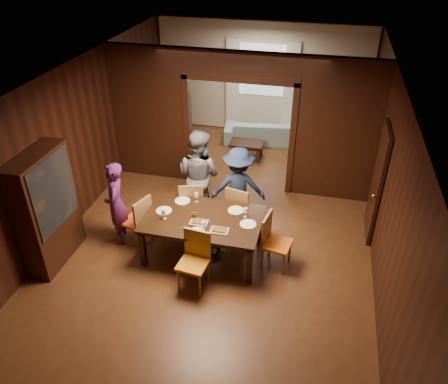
% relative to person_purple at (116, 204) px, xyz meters
% --- Properties ---
extents(floor, '(9.00, 9.00, 0.00)m').
position_rel_person_purple_xyz_m(floor, '(1.69, 0.78, -0.78)').
color(floor, '#542C17').
rests_on(floor, ground).
extents(ceiling, '(5.50, 9.00, 0.02)m').
position_rel_person_purple_xyz_m(ceiling, '(1.69, 0.78, 2.12)').
color(ceiling, silver).
rests_on(ceiling, room_walls).
extents(room_walls, '(5.52, 9.01, 2.90)m').
position_rel_person_purple_xyz_m(room_walls, '(1.69, 2.67, 0.73)').
color(room_walls, black).
rests_on(room_walls, floor).
extents(person_purple, '(0.56, 0.66, 1.55)m').
position_rel_person_purple_xyz_m(person_purple, '(0.00, 0.00, 0.00)').
color(person_purple, '#521D55').
rests_on(person_purple, floor).
extents(person_grey, '(1.06, 0.94, 1.82)m').
position_rel_person_purple_xyz_m(person_grey, '(1.20, 1.05, 0.13)').
color(person_grey, '#59585F').
rests_on(person_grey, floor).
extents(person_navy, '(1.12, 0.80, 1.58)m').
position_rel_person_purple_xyz_m(person_navy, '(1.96, 1.01, 0.01)').
color(person_navy, '#1C2746').
rests_on(person_navy, floor).
extents(sofa, '(2.11, 1.05, 0.59)m').
position_rel_person_purple_xyz_m(sofa, '(1.89, 4.63, -0.48)').
color(sofa, '#90B7BC').
rests_on(sofa, floor).
extents(serving_bowl, '(0.37, 0.37, 0.09)m').
position_rel_person_purple_xyz_m(serving_bowl, '(1.69, 0.05, 0.03)').
color(serving_bowl, black).
rests_on(serving_bowl, dining_table).
extents(dining_table, '(1.96, 1.22, 0.76)m').
position_rel_person_purple_xyz_m(dining_table, '(1.58, -0.03, -0.40)').
color(dining_table, black).
rests_on(dining_table, floor).
extents(coffee_table, '(0.80, 0.50, 0.40)m').
position_rel_person_purple_xyz_m(coffee_table, '(1.62, 3.68, -0.58)').
color(coffee_table, black).
rests_on(coffee_table, floor).
extents(chair_left, '(0.56, 0.56, 0.97)m').
position_rel_person_purple_xyz_m(chair_left, '(0.33, 0.00, -0.29)').
color(chair_left, '#EB5916').
rests_on(chair_left, floor).
extents(chair_right, '(0.51, 0.51, 0.97)m').
position_rel_person_purple_xyz_m(chair_right, '(2.85, -0.05, -0.29)').
color(chair_right, orange).
rests_on(chair_right, floor).
extents(chair_far_l, '(0.55, 0.55, 0.97)m').
position_rel_person_purple_xyz_m(chair_far_l, '(1.14, 0.76, -0.29)').
color(chair_far_l, orange).
rests_on(chair_far_l, floor).
extents(chair_far_r, '(0.53, 0.53, 0.97)m').
position_rel_person_purple_xyz_m(chair_far_r, '(2.06, 0.81, -0.29)').
color(chair_far_r, orange).
rests_on(chair_far_r, floor).
extents(chair_near, '(0.49, 0.49, 0.97)m').
position_rel_person_purple_xyz_m(chair_near, '(1.64, -0.84, -0.29)').
color(chair_near, orange).
rests_on(chair_near, floor).
extents(hutch, '(0.40, 1.20, 2.00)m').
position_rel_person_purple_xyz_m(hutch, '(-0.84, -0.72, 0.22)').
color(hutch, black).
rests_on(hutch, floor).
extents(door_right, '(0.06, 0.90, 2.10)m').
position_rel_person_purple_xyz_m(door_right, '(4.39, 1.28, 0.27)').
color(door_right, black).
rests_on(door_right, floor).
extents(window_far, '(1.20, 0.03, 1.30)m').
position_rel_person_purple_xyz_m(window_far, '(1.69, 5.22, 0.92)').
color(window_far, silver).
rests_on(window_far, back_wall).
extents(curtain_left, '(0.35, 0.06, 2.40)m').
position_rel_person_purple_xyz_m(curtain_left, '(0.94, 5.18, 0.47)').
color(curtain_left, white).
rests_on(curtain_left, back_wall).
extents(curtain_right, '(0.35, 0.06, 2.40)m').
position_rel_person_purple_xyz_m(curtain_right, '(2.44, 5.18, 0.47)').
color(curtain_right, white).
rests_on(curtain_right, back_wall).
extents(plate_left, '(0.27, 0.27, 0.01)m').
position_rel_person_purple_xyz_m(plate_left, '(0.88, 0.00, -0.01)').
color(plate_left, silver).
rests_on(plate_left, dining_table).
extents(plate_far_l, '(0.27, 0.27, 0.01)m').
position_rel_person_purple_xyz_m(plate_far_l, '(1.09, 0.37, -0.01)').
color(plate_far_l, silver).
rests_on(plate_far_l, dining_table).
extents(plate_far_r, '(0.27, 0.27, 0.01)m').
position_rel_person_purple_xyz_m(plate_far_r, '(2.07, 0.30, -0.01)').
color(plate_far_r, white).
rests_on(plate_far_r, dining_table).
extents(plate_right, '(0.27, 0.27, 0.01)m').
position_rel_person_purple_xyz_m(plate_right, '(2.35, -0.04, -0.01)').
color(plate_right, white).
rests_on(plate_right, dining_table).
extents(plate_near, '(0.27, 0.27, 0.01)m').
position_rel_person_purple_xyz_m(plate_near, '(1.59, -0.44, -0.01)').
color(plate_near, white).
rests_on(plate_near, dining_table).
extents(platter_a, '(0.30, 0.20, 0.04)m').
position_rel_person_purple_xyz_m(platter_a, '(1.55, -0.18, 0.00)').
color(platter_a, gray).
rests_on(platter_a, dining_table).
extents(platter_b, '(0.30, 0.20, 0.04)m').
position_rel_person_purple_xyz_m(platter_b, '(1.93, -0.32, 0.00)').
color(platter_b, gray).
rests_on(platter_b, dining_table).
extents(wineglass_left, '(0.08, 0.08, 0.18)m').
position_rel_person_purple_xyz_m(wineglass_left, '(0.96, -0.20, 0.07)').
color(wineglass_left, silver).
rests_on(wineglass_left, dining_table).
extents(wineglass_far, '(0.08, 0.08, 0.18)m').
position_rel_person_purple_xyz_m(wineglass_far, '(1.34, 0.41, 0.07)').
color(wineglass_far, silver).
rests_on(wineglass_far, dining_table).
extents(wineglass_right, '(0.08, 0.08, 0.18)m').
position_rel_person_purple_xyz_m(wineglass_right, '(2.27, 0.16, 0.07)').
color(wineglass_right, white).
rests_on(wineglass_right, dining_table).
extents(tumbler, '(0.07, 0.07, 0.14)m').
position_rel_person_purple_xyz_m(tumbler, '(1.67, -0.32, 0.05)').
color(tumbler, silver).
rests_on(tumbler, dining_table).
extents(condiment_jar, '(0.08, 0.08, 0.11)m').
position_rel_person_purple_xyz_m(condiment_jar, '(1.44, -0.07, 0.04)').
color(condiment_jar, '#472A10').
rests_on(condiment_jar, dining_table).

